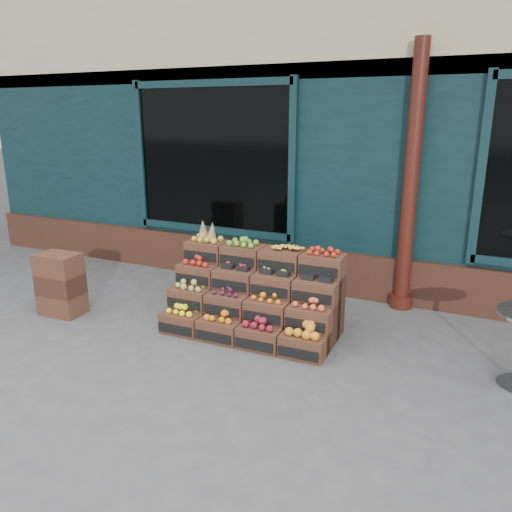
% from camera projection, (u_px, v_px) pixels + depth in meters
% --- Properties ---
extents(ground, '(60.00, 60.00, 0.00)m').
position_uv_depth(ground, '(244.00, 355.00, 5.09)').
color(ground, '#4C4C4F').
rests_on(ground, ground).
extents(shop_facade, '(12.00, 6.24, 4.80)m').
position_uv_depth(shop_facade, '(373.00, 112.00, 8.87)').
color(shop_facade, black).
rests_on(shop_facade, ground).
extents(crate_display, '(1.91, 0.97, 1.18)m').
position_uv_depth(crate_display, '(254.00, 299.00, 5.61)').
color(crate_display, '#4A2A1D').
rests_on(crate_display, ground).
extents(spare_crates, '(0.52, 0.38, 0.76)m').
position_uv_depth(spare_crates, '(61.00, 284.00, 6.06)').
color(spare_crates, '#4A2A1D').
rests_on(spare_crates, ground).
extents(shopkeeper, '(0.82, 0.55, 2.20)m').
position_uv_depth(shopkeeper, '(256.00, 200.00, 7.62)').
color(shopkeeper, '#154B27').
rests_on(shopkeeper, ground).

